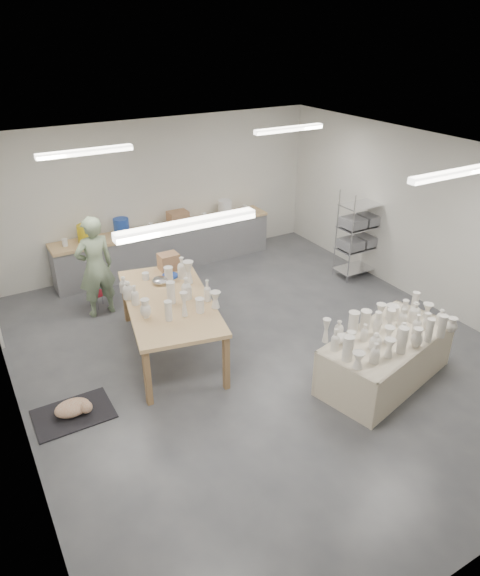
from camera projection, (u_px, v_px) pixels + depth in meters
room at (253, 229)px, 7.13m from camera, size 8.00×8.02×3.00m
back_counter at (166, 246)px, 10.65m from camera, size 4.60×0.60×1.24m
wire_shelf at (360, 233)px, 10.14m from camera, size 0.88×0.48×1.80m
drying_table at (386, 355)px, 7.27m from camera, size 2.24×1.47×1.10m
work_table at (169, 296)px, 7.77m from camera, size 1.71×2.65×1.30m
rug at (73, 414)px, 6.77m from camera, size 1.00×0.70×0.02m
cat at (74, 408)px, 6.72m from camera, size 0.48×0.36×0.20m
potter at (95, 267)px, 8.73m from camera, size 0.70×0.50×1.81m
red_stool at (96, 294)px, 9.24m from camera, size 0.40×0.40×0.29m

